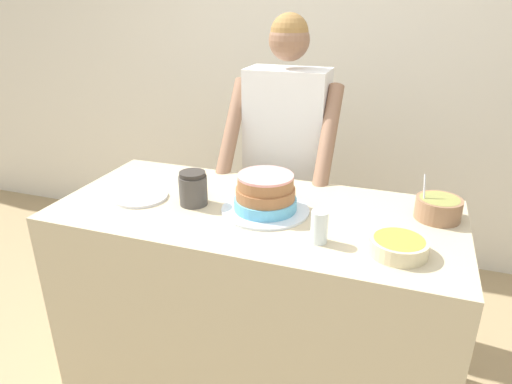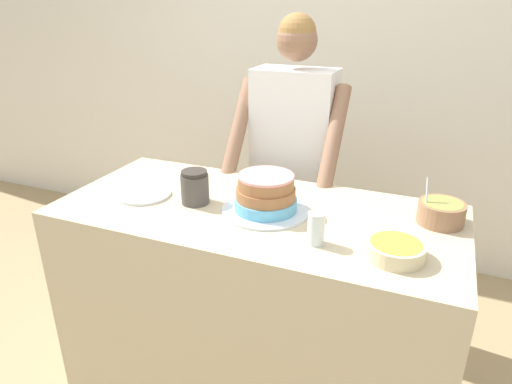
{
  "view_description": "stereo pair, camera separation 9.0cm",
  "coord_description": "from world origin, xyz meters",
  "px_view_note": "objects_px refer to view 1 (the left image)",
  "views": [
    {
      "loc": [
        0.56,
        -1.22,
        1.73
      ],
      "look_at": [
        0.02,
        0.34,
        1.02
      ],
      "focal_mm": 32.0,
      "sensor_mm": 36.0,
      "label": 1
    },
    {
      "loc": [
        0.65,
        -1.19,
        1.73
      ],
      "look_at": [
        0.02,
        0.34,
        1.02
      ],
      "focal_mm": 32.0,
      "sensor_mm": 36.0,
      "label": 2
    }
  ],
  "objects_px": {
    "cake": "(265,195)",
    "stoneware_jar": "(193,189)",
    "person_baker": "(286,148)",
    "frosting_bowl_olive": "(438,208)",
    "drinking_glass": "(319,227)",
    "frosting_bowl_orange": "(399,246)",
    "ceramic_plate": "(141,197)"
  },
  "relations": [
    {
      "from": "person_baker",
      "to": "stoneware_jar",
      "type": "distance_m",
      "value": 0.71
    },
    {
      "from": "drinking_glass",
      "to": "stoneware_jar",
      "type": "xyz_separation_m",
      "value": [
        -0.56,
        0.15,
        0.01
      ]
    },
    {
      "from": "ceramic_plate",
      "to": "stoneware_jar",
      "type": "height_order",
      "value": "stoneware_jar"
    },
    {
      "from": "ceramic_plate",
      "to": "stoneware_jar",
      "type": "relative_size",
      "value": 1.61
    },
    {
      "from": "frosting_bowl_orange",
      "to": "stoneware_jar",
      "type": "distance_m",
      "value": 0.85
    },
    {
      "from": "frosting_bowl_olive",
      "to": "drinking_glass",
      "type": "bearing_deg",
      "value": -139.74
    },
    {
      "from": "drinking_glass",
      "to": "stoneware_jar",
      "type": "distance_m",
      "value": 0.58
    },
    {
      "from": "frosting_bowl_olive",
      "to": "frosting_bowl_orange",
      "type": "relative_size",
      "value": 0.9
    },
    {
      "from": "ceramic_plate",
      "to": "person_baker",
      "type": "bearing_deg",
      "value": 56.94
    },
    {
      "from": "cake",
      "to": "drinking_glass",
      "type": "xyz_separation_m",
      "value": [
        0.26,
        -0.18,
        -0.01
      ]
    },
    {
      "from": "cake",
      "to": "frosting_bowl_olive",
      "type": "xyz_separation_m",
      "value": [
        0.66,
        0.16,
        -0.02
      ]
    },
    {
      "from": "cake",
      "to": "stoneware_jar",
      "type": "xyz_separation_m",
      "value": [
        -0.3,
        -0.03,
        0.0
      ]
    },
    {
      "from": "cake",
      "to": "stoneware_jar",
      "type": "height_order",
      "value": "cake"
    },
    {
      "from": "cake",
      "to": "stoneware_jar",
      "type": "relative_size",
      "value": 2.51
    },
    {
      "from": "frosting_bowl_olive",
      "to": "ceramic_plate",
      "type": "xyz_separation_m",
      "value": [
        -1.21,
        -0.21,
        -0.04
      ]
    },
    {
      "from": "frosting_bowl_orange",
      "to": "drinking_glass",
      "type": "distance_m",
      "value": 0.27
    },
    {
      "from": "person_baker",
      "to": "ceramic_plate",
      "type": "xyz_separation_m",
      "value": [
        -0.45,
        -0.7,
        -0.06
      ]
    },
    {
      "from": "ceramic_plate",
      "to": "cake",
      "type": "bearing_deg",
      "value": 5.75
    },
    {
      "from": "person_baker",
      "to": "frosting_bowl_olive",
      "type": "xyz_separation_m",
      "value": [
        0.75,
        -0.48,
        -0.02
      ]
    },
    {
      "from": "frosting_bowl_orange",
      "to": "stoneware_jar",
      "type": "xyz_separation_m",
      "value": [
        -0.83,
        0.14,
        0.04
      ]
    },
    {
      "from": "drinking_glass",
      "to": "ceramic_plate",
      "type": "distance_m",
      "value": 0.82
    },
    {
      "from": "person_baker",
      "to": "drinking_glass",
      "type": "relative_size",
      "value": 14.05
    },
    {
      "from": "person_baker",
      "to": "ceramic_plate",
      "type": "relative_size",
      "value": 7.24
    },
    {
      "from": "person_baker",
      "to": "drinking_glass",
      "type": "distance_m",
      "value": 0.89
    },
    {
      "from": "person_baker",
      "to": "ceramic_plate",
      "type": "height_order",
      "value": "person_baker"
    },
    {
      "from": "frosting_bowl_orange",
      "to": "stoneware_jar",
      "type": "bearing_deg",
      "value": 170.64
    },
    {
      "from": "frosting_bowl_orange",
      "to": "drinking_glass",
      "type": "xyz_separation_m",
      "value": [
        -0.27,
        -0.01,
        0.03
      ]
    },
    {
      "from": "cake",
      "to": "frosting_bowl_olive",
      "type": "bearing_deg",
      "value": 13.48
    },
    {
      "from": "frosting_bowl_orange",
      "to": "frosting_bowl_olive",
      "type": "bearing_deg",
      "value": 68.64
    },
    {
      "from": "person_baker",
      "to": "drinking_glass",
      "type": "xyz_separation_m",
      "value": [
        0.36,
        -0.82,
        -0.01
      ]
    },
    {
      "from": "person_baker",
      "to": "ceramic_plate",
      "type": "distance_m",
      "value": 0.83
    },
    {
      "from": "cake",
      "to": "ceramic_plate",
      "type": "xyz_separation_m",
      "value": [
        -0.55,
        -0.06,
        -0.06
      ]
    }
  ]
}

